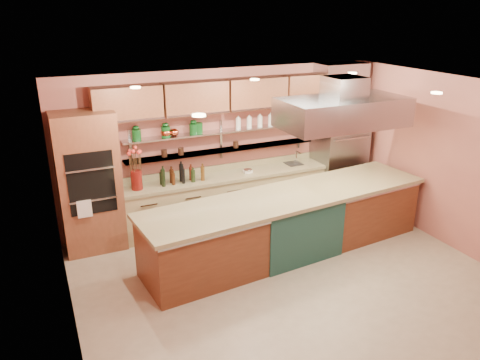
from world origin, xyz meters
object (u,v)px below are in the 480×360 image
island (288,223)px  kitchen_scale (248,170)px  refrigerator (339,153)px  green_canister (198,128)px  flower_vase (137,180)px  copper_kettle (174,132)px

island → kitchen_scale: 1.50m
refrigerator → kitchen_scale: 2.01m
kitchen_scale → green_canister: (-0.86, 0.22, 0.83)m
kitchen_scale → green_canister: 1.22m
refrigerator → flower_vase: size_ratio=6.35×
flower_vase → green_canister: (1.19, 0.22, 0.71)m
refrigerator → island: size_ratio=0.44×
island → copper_kettle: (-1.36, 1.64, 1.28)m
copper_kettle → green_canister: 0.44m
kitchen_scale → copper_kettle: bearing=174.9°
island → flower_vase: flower_vase is taller
kitchen_scale → island: bearing=-82.9°
refrigerator → flower_vase: 4.05m
refrigerator → kitchen_scale: refrigerator is taller
refrigerator → island: (-1.94, -1.41, -0.55)m
green_canister → flower_vase: bearing=-169.5°
refrigerator → flower_vase: refrigerator is taller
island → copper_kettle: copper_kettle is taller
island → refrigerator: bearing=30.4°
refrigerator → green_canister: bearing=175.4°
copper_kettle → green_canister: (0.44, 0.00, 0.03)m
flower_vase → green_canister: bearing=10.5°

